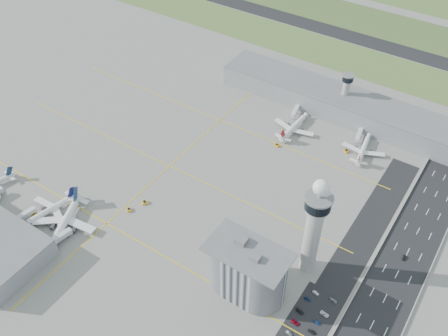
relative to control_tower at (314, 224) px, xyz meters
The scene contains 41 objects.
ground 80.47m from the control_tower, behind, with size 1000.00×1000.00×0.00m, color gray.
grass_strip_0 238.28m from the control_tower, 112.98° to the left, with size 480.00×50.00×0.08m, color #536F35.
grass_strip_1 308.14m from the control_tower, 107.49° to the left, with size 480.00×60.00×0.08m, color #3F5D2C.
runway 272.40m from the control_tower, 109.91° to the left, with size 480.00×22.00×0.10m, color black.
highway 56.01m from the control_tower, 10.54° to the right, with size 28.00×500.00×0.10m, color black.
barrier_left 45.73m from the control_tower, 15.42° to the right, with size 0.60×500.00×1.20m, color #9E9E99.
barrier_right 67.08m from the control_tower, ahead, with size 0.60×500.00×1.20m, color #9E9E99.
landside_road 43.28m from the control_tower, 45.00° to the right, with size 18.00×260.00×0.08m, color black.
parking_lot 48.79m from the control_tower, 61.93° to the right, with size 20.00×44.00×0.10m, color black.
taxiway_line_h_0 123.35m from the control_tower, 161.26° to the right, with size 260.00×0.60×0.01m, color yellow.
taxiway_line_h_1 119.40m from the control_tower, 168.89° to the left, with size 260.00×0.60×0.01m, color yellow.
taxiway_line_h_2 143.16m from the control_tower, 143.79° to the left, with size 260.00×0.60×0.01m, color yellow.
taxiway_line_v 119.40m from the control_tower, 168.89° to the left, with size 0.60×260.00×0.01m, color yellow.
control_tower is the anchor object (origin of this frame).
secondary_tower 148.97m from the control_tower, 106.48° to the left, with size 8.60×8.60×31.90m.
admin_building 41.10m from the control_tower, 123.70° to the right, with size 42.00×24.00×33.50m.
terminal_pier 146.15m from the control_tower, 102.88° to the left, with size 210.00×32.00×15.80m.
airplane_near_b 157.26m from the control_tower, 160.68° to the right, with size 37.09×31.53×10.39m, color white, non-canonical shape.
airplane_near_c 143.58m from the control_tower, 157.21° to the right, with size 45.84×38.96×12.83m, color white, non-canonical shape.
airplane_far_a 122.78m from the control_tower, 121.08° to the left, with size 37.42×31.80×10.48m, color white, non-canonical shape.
airplane_far_b 111.40m from the control_tower, 95.76° to the left, with size 34.86×29.63×9.76m, color white, non-canonical shape.
jet_bridge_near_1 172.69m from the control_tower, 156.00° to the right, with size 14.00×3.00×5.70m, color silver, non-canonical shape.
jet_bridge_near_2 146.36m from the control_tower, 151.10° to the right, with size 14.00×3.00×5.70m, color silver, non-canonical shape.
jet_bridge_far_0 145.99m from the control_tower, 119.45° to the left, with size 14.00×3.00×5.70m, color silver, non-canonical shape.
jet_bridge_far_1 129.66m from the control_tower, 99.16° to the left, with size 14.00×3.00×5.70m, color silver, non-canonical shape.
tug_0 166.80m from the control_tower, 159.50° to the right, with size 2.33×3.39×1.97m, color #EAAE07, non-canonical shape.
tug_1 159.97m from the control_tower, 161.90° to the right, with size 1.97×2.87×1.67m, color orange, non-canonical shape.
tug_2 115.38m from the control_tower, 168.00° to the right, with size 2.19×3.18×1.85m, color #EBAD14, non-canonical shape.
tug_3 110.01m from the control_tower, behind, with size 2.44×3.55×2.07m, color yellow, non-canonical shape.
tug_4 106.89m from the control_tower, 128.40° to the left, with size 2.15×3.13×1.82m, color #FC9E03, non-canonical shape.
tug_5 107.83m from the control_tower, 101.47° to the left, with size 2.21×3.21×1.86m, color orange, non-canonical shape.
car_lot_1 54.61m from the control_tower, 74.85° to the right, with size 1.20×3.45×1.14m, color gray.
car_lot_2 49.65m from the control_tower, 72.22° to the right, with size 1.99×4.32×1.20m, color maroon.
car_lot_3 44.98m from the control_tower, 70.04° to the right, with size 1.80×4.44×1.29m, color black.
car_lot_4 40.44m from the control_tower, 61.99° to the right, with size 1.41×3.50×1.19m, color navy.
car_lot_5 38.72m from the control_tower, 47.96° to the right, with size 1.25×3.57×1.18m, color silver.
car_lot_8 52.29m from the control_tower, 59.63° to the right, with size 1.55×3.86×1.31m, color black.
car_lot_9 48.75m from the control_tower, 54.77° to the right, with size 1.20×3.45×1.14m, color navy.
car_lot_10 45.80m from the control_tower, 46.15° to the right, with size 2.18×4.73×1.31m, color white.
car_lot_11 42.28m from the control_tower, 29.61° to the right, with size 1.72×4.24×1.23m, color gray.
car_hw_1 64.50m from the control_tower, 38.89° to the left, with size 1.33×3.83×1.26m, color black.
Camera 1 is at (124.68, -152.53, 224.08)m, focal length 40.00 mm.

